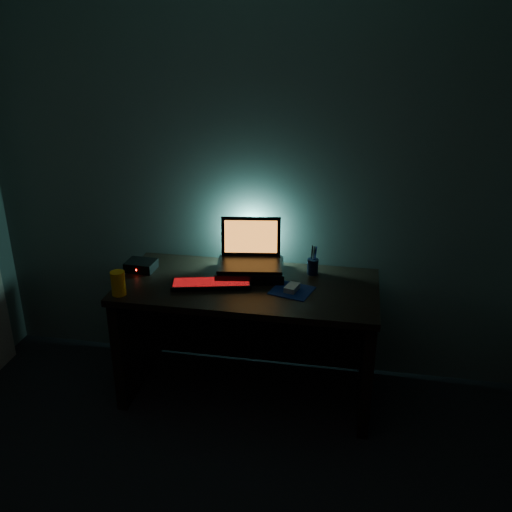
{
  "coord_description": "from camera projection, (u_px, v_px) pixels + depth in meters",
  "views": [
    {
      "loc": [
        0.58,
        -1.3,
        2.18
      ],
      "look_at": [
        0.06,
        1.57,
        0.95
      ],
      "focal_mm": 40.0,
      "sensor_mm": 36.0,
      "label": 1
    }
  ],
  "objects": [
    {
      "name": "room",
      "position": [
        139.0,
        367.0,
        1.64
      ],
      "size": [
        3.5,
        4.0,
        2.5
      ],
      "color": "black",
      "rests_on": "ground"
    },
    {
      "name": "desk",
      "position": [
        250.0,
        319.0,
        3.45
      ],
      "size": [
        1.5,
        0.7,
        0.75
      ],
      "color": "black",
      "rests_on": "ground"
    },
    {
      "name": "riser",
      "position": [
        250.0,
        270.0,
        3.41
      ],
      "size": [
        0.44,
        0.36,
        0.06
      ],
      "primitive_type": "cube",
      "rotation": [
        0.0,
        0.0,
        0.15
      ],
      "color": "black",
      "rests_on": "desk"
    },
    {
      "name": "laptop",
      "position": [
        250.0,
        253.0,
        3.42
      ],
      "size": [
        0.41,
        0.33,
        0.26
      ],
      "rotation": [
        0.0,
        0.0,
        0.15
      ],
      "color": "black",
      "rests_on": "riser"
    },
    {
      "name": "keyboard",
      "position": [
        211.0,
        284.0,
        3.27
      ],
      "size": [
        0.48,
        0.24,
        0.03
      ],
      "rotation": [
        0.0,
        0.0,
        0.23
      ],
      "color": "black",
      "rests_on": "desk"
    },
    {
      "name": "mousepad",
      "position": [
        292.0,
        291.0,
        3.22
      ],
      "size": [
        0.27,
        0.25,
        0.0
      ],
      "primitive_type": "cube",
      "rotation": [
        0.0,
        0.0,
        -0.27
      ],
      "color": "navy",
      "rests_on": "desk"
    },
    {
      "name": "mouse",
      "position": [
        292.0,
        288.0,
        3.21
      ],
      "size": [
        0.09,
        0.12,
        0.03
      ],
      "primitive_type": "cube",
      "rotation": [
        0.0,
        0.0,
        -0.27
      ],
      "color": "gray",
      "rests_on": "mousepad"
    },
    {
      "name": "pen_cup",
      "position": [
        313.0,
        267.0,
        3.41
      ],
      "size": [
        0.08,
        0.08,
        0.1
      ],
      "primitive_type": "cylinder",
      "rotation": [
        0.0,
        0.0,
        0.15
      ],
      "color": "black",
      "rests_on": "desk"
    },
    {
      "name": "juice_glass",
      "position": [
        118.0,
        283.0,
        3.15
      ],
      "size": [
        0.1,
        0.1,
        0.14
      ],
      "primitive_type": "cylinder",
      "rotation": [
        0.0,
        0.0,
        0.31
      ],
      "color": "orange",
      "rests_on": "desk"
    },
    {
      "name": "router",
      "position": [
        141.0,
        265.0,
        3.48
      ],
      "size": [
        0.18,
        0.15,
        0.06
      ],
      "rotation": [
        0.0,
        0.0,
        -0.05
      ],
      "color": "black",
      "rests_on": "desk"
    }
  ]
}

